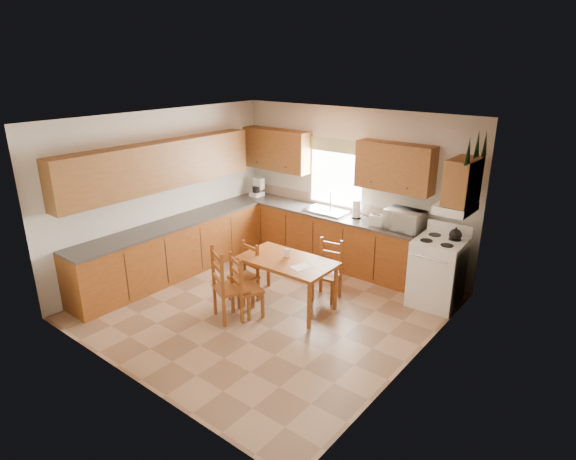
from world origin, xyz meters
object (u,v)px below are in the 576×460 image
Objects in this scene: chair_near_right at (247,285)px; chair_far_right at (327,271)px; stove at (437,273)px; chair_near_left at (231,283)px; microwave at (404,220)px; dining_table at (287,283)px; chair_far_left at (244,273)px.

chair_near_right is 1.03× the size of chair_far_right.
chair_near_left is at bearing -136.60° from stove.
stove is 0.98m from microwave.
dining_table is (-1.67, -1.43, -0.13)m from stove.
microwave is at bearing 51.75° from chair_far_right.
chair_near_right reaches higher than dining_table.
chair_far_left is at bearing -40.59° from chair_near_left.
chair_far_left is (-0.22, 0.49, -0.09)m from chair_near_left.
chair_near_left reaches higher than chair_far_left.
microwave reaches higher than dining_table.
chair_far_left is (-2.29, -1.69, -0.06)m from stove.
chair_far_left is at bearing -157.88° from dining_table.
dining_table is at bearing -91.95° from chair_near_right.
stove is 1.61m from chair_far_right.
stove is 1.09× the size of chair_far_right.
chair_far_right is at bearing -116.69° from microwave.
chair_near_left reaches higher than stove.
microwave reaches higher than stove.
microwave is 0.39× the size of dining_table.
chair_far_right is (-1.35, -0.87, -0.04)m from stove.
chair_far_right is at bearing 58.55° from dining_table.
stove is 1.13× the size of chair_far_left.
chair_far_right is at bearing -150.32° from stove.
microwave is at bearing -93.63° from chair_near_left.
chair_near_left is 0.23m from chair_near_right.
chair_near_left is (-2.07, -2.18, 0.03)m from stove.
chair_near_left is at bearing -58.52° from chair_far_left.
chair_far_right is (0.58, 1.12, -0.01)m from chair_near_right.
microwave is at bearing 59.91° from dining_table.
stove is at bearing -111.37° from chair_near_right.
chair_far_right is (0.71, 1.31, -0.07)m from chair_near_left.
stove is 0.94× the size of chair_near_left.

